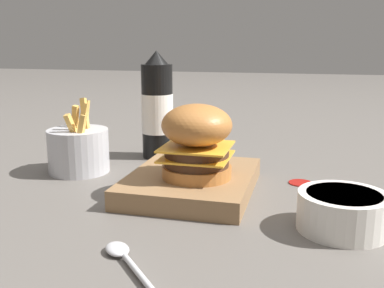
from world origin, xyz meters
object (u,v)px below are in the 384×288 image
at_px(burger, 197,141).
at_px(ketchup_bottle, 157,109).
at_px(fries_basket, 79,150).
at_px(serving_board, 192,182).
at_px(spoon, 126,260).
at_px(side_bowl, 343,211).

relative_size(burger, ketchup_bottle, 0.52).
height_order(ketchup_bottle, fries_basket, ketchup_bottle).
xyz_separation_m(serving_board, ketchup_bottle, (0.21, 0.13, 0.09)).
relative_size(serving_board, burger, 2.10).
distance_m(fries_basket, spoon, 0.40).
bearing_deg(side_bowl, spoon, 123.71).
distance_m(serving_board, burger, 0.08).
bearing_deg(spoon, side_bowl, -98.53).
height_order(fries_basket, side_bowl, fries_basket).
distance_m(burger, side_bowl, 0.25).
relative_size(serving_board, ketchup_bottle, 1.10).
height_order(side_bowl, spoon, side_bowl).
xyz_separation_m(fries_basket, side_bowl, (-0.16, -0.48, -0.02)).
height_order(burger, fries_basket, burger).
bearing_deg(side_bowl, ketchup_bottle, 49.56).
height_order(serving_board, fries_basket, fries_basket).
relative_size(fries_basket, side_bowl, 1.19).
distance_m(burger, ketchup_bottle, 0.27).
xyz_separation_m(burger, fries_basket, (0.08, 0.26, -0.05)).
bearing_deg(side_bowl, serving_board, 65.84).
bearing_deg(side_bowl, fries_basket, 71.15).
relative_size(ketchup_bottle, spoon, 1.66).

